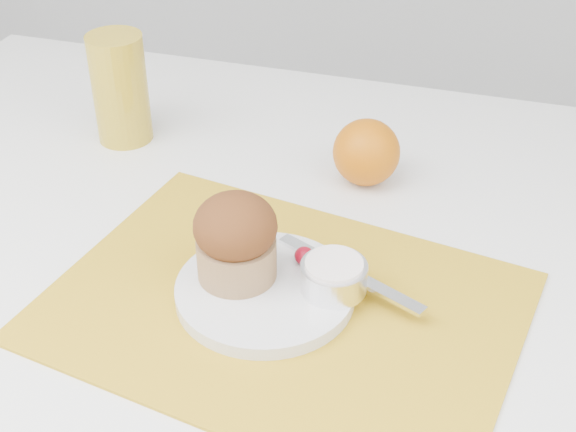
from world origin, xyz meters
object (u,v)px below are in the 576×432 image
(plate, at_px, (265,291))
(muffin, at_px, (236,238))
(orange, at_px, (366,152))
(juice_glass, at_px, (120,89))

(plate, bearing_deg, muffin, 164.95)
(plate, relative_size, muffin, 1.75)
(plate, distance_m, orange, 0.26)
(plate, distance_m, juice_glass, 0.39)
(orange, height_order, muffin, muffin)
(orange, bearing_deg, juice_glass, 177.72)
(juice_glass, distance_m, muffin, 0.36)
(juice_glass, bearing_deg, muffin, -45.16)
(juice_glass, height_order, muffin, juice_glass)
(plate, bearing_deg, juice_glass, 137.34)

